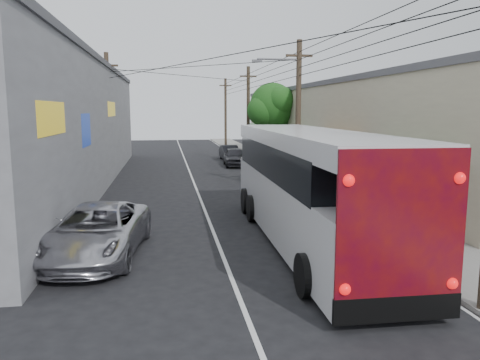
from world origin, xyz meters
The scene contains 13 objects.
ground centered at (0.00, 0.00, 0.00)m, with size 120.00×120.00×0.00m, color black.
sidewalk centered at (6.50, 20.00, 0.06)m, with size 3.00×80.00×0.12m, color slate.
building_right centered at (10.99, 22.00, 3.15)m, with size 7.09×40.00×6.25m.
building_left centered at (-8.50, 18.00, 3.65)m, with size 7.20×36.00×7.25m.
utility_poles centered at (3.13, 20.33, 4.13)m, with size 11.80×45.28×8.00m.
street_tree centered at (6.87, 26.02, 4.67)m, with size 4.40×4.00×6.60m.
coach_bus centered at (3.00, 4.11, 1.95)m, with size 3.21×13.16×3.78m.
jeepney centered at (-3.80, 3.53, 0.79)m, with size 2.61×5.65×1.57m, color silver.
parked_suv centered at (4.43, 15.65, 0.84)m, with size 2.36×5.80×1.68m, color #9C9CA4.
parked_car_mid centered at (3.80, 26.00, 0.74)m, with size 1.75×4.36×1.49m, color #27262C.
parked_car_far centered at (3.96, 30.45, 0.66)m, with size 1.40×4.00×1.32m, color black.
pedestrian_near centered at (7.60, 11.27, 0.97)m, with size 0.62×0.41×1.71m, color #BF6590.
pedestrian_far centered at (5.40, 12.62, 0.97)m, with size 0.83×0.65×1.71m, color #80A1BA.
Camera 1 is at (-1.65, -10.81, 4.45)m, focal length 35.00 mm.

